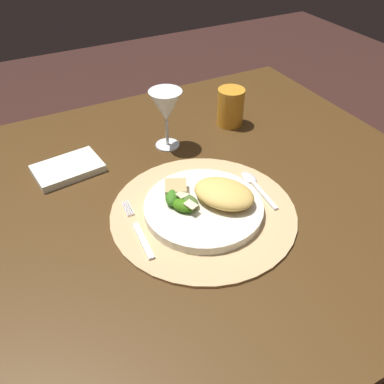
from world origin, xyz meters
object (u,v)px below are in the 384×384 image
object	(u,v)px
spoon	(254,183)
amber_tumbler	(230,107)
dinner_plate	(203,208)
dining_table	(167,243)
wine_glass	(166,108)
napkin	(68,169)
fork	(139,232)

from	to	relation	value
spoon	amber_tumbler	bearing A→B (deg)	69.41
amber_tumbler	dinner_plate	bearing A→B (deg)	-129.80
dining_table	spoon	size ratio (longest dim) A/B	9.07
wine_glass	amber_tumbler	bearing A→B (deg)	6.58
dinner_plate	amber_tumbler	world-z (taller)	amber_tumbler
dining_table	spoon	xyz separation A→B (m)	(0.19, -0.05, 0.14)
dinner_plate	napkin	xyz separation A→B (m)	(-0.21, 0.27, -0.01)
dinner_plate	napkin	world-z (taller)	dinner_plate
spoon	wine_glass	size ratio (longest dim) A/B	0.93
napkin	wine_glass	distance (m)	0.27
dining_table	fork	size ratio (longest dim) A/B	7.52
amber_tumbler	dining_table	bearing A→B (deg)	-144.12
dinner_plate	amber_tumbler	size ratio (longest dim) A/B	2.41
dinner_plate	amber_tumbler	xyz separation A→B (m)	(0.24, 0.29, 0.03)
dining_table	amber_tumbler	size ratio (longest dim) A/B	12.52
spoon	wine_glass	bearing A→B (deg)	112.70
dinner_plate	fork	world-z (taller)	dinner_plate
wine_glass	napkin	bearing A→B (deg)	178.66
spoon	wine_glass	world-z (taller)	wine_glass
spoon	dining_table	bearing A→B (deg)	165.88
napkin	dining_table	bearing A→B (deg)	-51.41
spoon	napkin	bearing A→B (deg)	145.15
fork	amber_tumbler	bearing A→B (deg)	36.96
dining_table	spoon	bearing A→B (deg)	-14.12
dinner_plate	spoon	bearing A→B (deg)	10.78
dinner_plate	wine_glass	size ratio (longest dim) A/B	1.63
fork	spoon	size ratio (longest dim) A/B	1.21
napkin	fork	bearing A→B (deg)	-75.49
dinner_plate	spoon	distance (m)	0.14
napkin	amber_tumbler	bearing A→B (deg)	2.16
dining_table	wine_glass	world-z (taller)	wine_glass
dining_table	amber_tumbler	world-z (taller)	amber_tumbler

